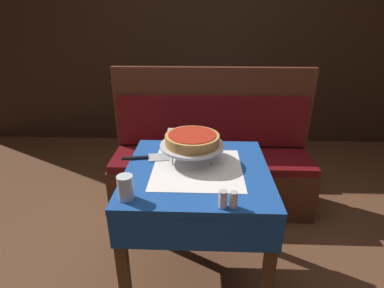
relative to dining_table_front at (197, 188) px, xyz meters
name	(u,v)px	position (x,y,z in m)	size (l,w,h in m)	color
ground_plane	(196,277)	(0.00, 0.00, -0.65)	(14.00, 14.00, 0.00)	brown
dining_table_front	(197,188)	(0.00, 0.00, 0.00)	(0.75, 0.75, 0.77)	#194799
dining_table_rear	(221,100)	(0.22, 1.74, 0.02)	(0.74, 0.74, 0.77)	beige
booth_bench	(211,168)	(0.10, 0.82, -0.31)	(1.61, 0.47, 1.13)	#4C2819
back_wall_panel	(202,43)	(0.00, 2.25, 0.55)	(6.00, 0.04, 2.40)	black
pizza_pan_stand	(192,146)	(-0.03, 0.10, 0.21)	(0.35, 0.35, 0.10)	#ADADB2
deep_dish_pizza	(192,139)	(-0.03, 0.10, 0.25)	(0.29, 0.29, 0.06)	#C68E47
pizza_server	(148,157)	(-0.28, 0.11, 0.13)	(0.27, 0.11, 0.01)	#BCBCC1
water_glass_near	(126,187)	(-0.30, -0.29, 0.18)	(0.07, 0.07, 0.11)	silver
salt_shaker	(223,199)	(0.11, -0.33, 0.16)	(0.04, 0.04, 0.08)	silver
pepper_shaker	(234,200)	(0.16, -0.33, 0.16)	(0.04, 0.04, 0.07)	silver
napkin_holder	(176,136)	(-0.14, 0.33, 0.17)	(0.10, 0.05, 0.09)	#B2B2B7
condiment_caddy	(231,88)	(0.31, 1.69, 0.16)	(0.14, 0.14, 0.15)	black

